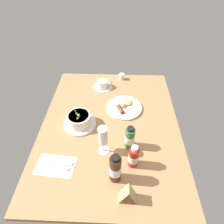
{
  "coord_description": "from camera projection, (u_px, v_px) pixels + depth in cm",
  "views": [
    {
      "loc": [
        78.12,
        4.12,
        86.68
      ],
      "look_at": [
        -3.78,
        0.99,
        6.54
      ],
      "focal_mm": 30.17,
      "sensor_mm": 36.0,
      "label": 1
    }
  ],
  "objects": [
    {
      "name": "sauce_bottle_red",
      "position": [
        134.0,
        157.0,
        0.92
      ],
      "size": [
        5.11,
        5.11,
        14.81
      ],
      "color": "#B21E19",
      "rests_on": "ground_plane"
    },
    {
      "name": "coffee_cup",
      "position": [
        103.0,
        84.0,
        1.42
      ],
      "size": [
        14.32,
        14.32,
        5.74
      ],
      "color": "silver",
      "rests_on": "ground_plane"
    },
    {
      "name": "breakfast_plate",
      "position": [
        124.0,
        107.0,
        1.26
      ],
      "size": [
        23.55,
        23.55,
        3.7
      ],
      "color": "silver",
      "rests_on": "ground_plane"
    },
    {
      "name": "sauce_bottle_green",
      "position": [
        130.0,
        138.0,
        1.0
      ],
      "size": [
        5.28,
        5.28,
        15.18
      ],
      "color": "#337233",
      "rests_on": "ground_plane"
    },
    {
      "name": "ground_plane",
      "position": [
        110.0,
        125.0,
        1.18
      ],
      "size": [
        110.0,
        84.0,
        3.0
      ],
      "primitive_type": "cube",
      "color": "#B27F51"
    },
    {
      "name": "porridge_bowl",
      "position": [
        79.0,
        120.0,
        1.13
      ],
      "size": [
        19.54,
        19.54,
        8.93
      ],
      "color": "silver",
      "rests_on": "ground_plane"
    },
    {
      "name": "wine_glass",
      "position": [
        103.0,
        137.0,
        0.94
      ],
      "size": [
        6.32,
        6.32,
        18.23
      ],
      "color": "white",
      "rests_on": "ground_plane"
    },
    {
      "name": "creamer_jug",
      "position": [
        122.0,
        76.0,
        1.49
      ],
      "size": [
        4.87,
        4.07,
        5.28
      ],
      "color": "silver",
      "rests_on": "ground_plane"
    },
    {
      "name": "menu_card",
      "position": [
        128.0,
        194.0,
        0.81
      ],
      "size": [
        4.64,
        8.33,
        10.25
      ],
      "color": "tan",
      "rests_on": "ground_plane"
    },
    {
      "name": "cutlery_setting",
      "position": [
        56.0,
        166.0,
        0.96
      ],
      "size": [
        13.84,
        20.44,
        0.9
      ],
      "color": "silver",
      "rests_on": "ground_plane"
    },
    {
      "name": "sauce_bottle_brown",
      "position": [
        115.0,
        169.0,
        0.85
      ],
      "size": [
        5.55,
        5.55,
        18.53
      ],
      "color": "#382314",
      "rests_on": "ground_plane"
    }
  ]
}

